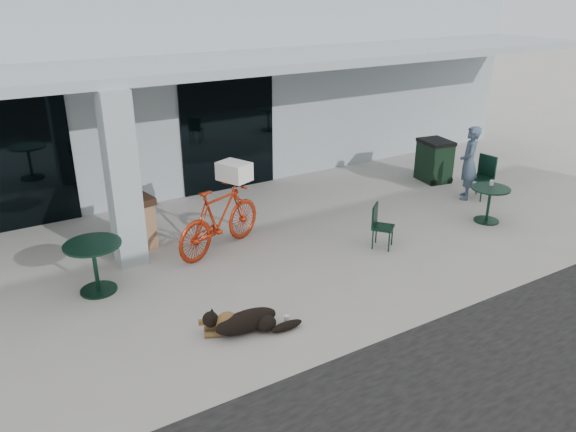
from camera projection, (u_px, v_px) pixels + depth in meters
ground at (265, 294)px, 9.16m from camera, size 80.00×80.00×0.00m
building at (109, 83)px, 15.01m from camera, size 22.00×7.00×4.50m
storefront_glass_right at (228, 135)px, 13.44m from camera, size 2.40×0.06×2.70m
column at (123, 180)px, 9.66m from camera, size 0.50×0.50×3.12m
overhang at (171, 67)px, 10.78m from camera, size 22.00×2.80×0.18m
bicycle at (220, 219)px, 10.47m from camera, size 2.19×1.36×1.28m
laundry_basket at (234, 171)px, 10.49m from camera, size 0.62×0.70×0.35m
dog at (246, 320)px, 8.12m from camera, size 1.18×0.76×0.37m
cup_near_dog at (287, 319)px, 8.39m from camera, size 0.09×0.09×0.11m
cafe_table_near at (96, 268)px, 9.10m from camera, size 1.05×1.05×0.86m
cafe_table_far at (488, 205)px, 11.85m from camera, size 0.86×0.86×0.76m
cafe_chair_far_a at (383, 227)px, 10.65m from camera, size 0.57×0.57×0.85m
cafe_chair_far_b at (481, 178)px, 13.10m from camera, size 0.55×0.51×1.02m
person at (469, 163)px, 12.98m from camera, size 0.74×0.74×1.73m
cup_on_table at (492, 183)px, 11.84m from camera, size 0.08×0.08×0.11m
trash_receptacle at (137, 223)px, 10.60m from camera, size 0.69×0.69×1.03m
wheeled_bin at (434, 161)px, 14.30m from camera, size 0.78×0.93×1.07m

